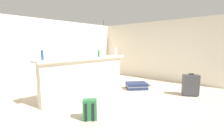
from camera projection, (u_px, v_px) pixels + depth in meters
The scene contains 15 objects.
ground_plane at pixel (111, 94), 5.37m from camera, with size 13.00×13.00×0.05m, color beige.
wall_back at pixel (58, 51), 7.22m from camera, with size 6.60×0.10×2.50m, color silver.
wall_right at pixel (153, 50), 7.60m from camera, with size 0.10×6.00×2.50m, color silver.
partition_half_wall at pixel (86, 78), 4.95m from camera, with size 2.80×0.20×1.09m, color silver.
bar_countertop at pixel (86, 58), 4.87m from camera, with size 2.96×0.40×0.05m, color white.
bottle_blue at pixel (42, 55), 4.01m from camera, with size 0.06×0.06×0.24m, color #284C89.
bottle_white at pixel (74, 54), 4.52m from camera, with size 0.07×0.07×0.21m, color silver.
bottle_green at pixel (99, 54), 5.09m from camera, with size 0.06×0.06×0.21m, color #2D6B38.
bottle_clear at pixel (116, 52), 5.70m from camera, with size 0.06×0.06×0.26m, color silver.
dining_table at pixel (103, 65), 7.22m from camera, with size 1.10×0.80×0.74m.
dining_chair_near_partition at pixel (110, 70), 6.81m from camera, with size 0.41×0.41×0.93m.
pendant_lamp at pixel (104, 36), 6.98m from camera, with size 0.34×0.34×0.77m.
suitcase_flat_navy at pixel (137, 86), 5.83m from camera, with size 0.85×0.82×0.22m.
suitcase_upright_charcoal at pixel (191, 85), 5.02m from camera, with size 0.45×0.50×0.67m.
backpack_green at pixel (90, 110), 3.43m from camera, with size 0.34×0.34×0.42m.
Camera 1 is at (-3.81, -3.54, 1.49)m, focal length 27.34 mm.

